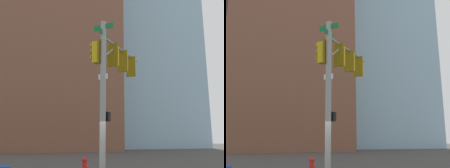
# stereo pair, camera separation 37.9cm
# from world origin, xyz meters

# --- Properties ---
(signal_pole_assembly) EXTENTS (3.68, 3.21, 7.08)m
(signal_pole_assembly) POSITION_xyz_m (1.08, 0.86, 4.87)
(signal_pole_assembly) COLOR gray
(signal_pole_assembly) RESTS_ON ground_plane
(fire_hydrant) EXTENTS (0.34, 0.26, 0.87)m
(fire_hydrant) POSITION_xyz_m (0.35, 2.80, 0.47)
(fire_hydrant) COLOR red
(fire_hydrant) RESTS_ON ground_plane
(building_brick_nearside) EXTENTS (24.56, 17.00, 41.92)m
(building_brick_nearside) POSITION_xyz_m (-4.17, 46.75, 20.96)
(building_brick_nearside) COLOR #4C3328
(building_brick_nearside) RESTS_ON ground_plane
(building_brick_midblock) EXTENTS (19.91, 19.30, 49.55)m
(building_brick_midblock) POSITION_xyz_m (3.88, 36.61, 24.78)
(building_brick_midblock) COLOR brown
(building_brick_midblock) RESTS_ON ground_plane
(building_glass_tower) EXTENTS (33.77, 32.18, 71.06)m
(building_glass_tower) POSITION_xyz_m (21.29, 50.72, 35.53)
(building_glass_tower) COLOR #8CB2C6
(building_glass_tower) RESTS_ON ground_plane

